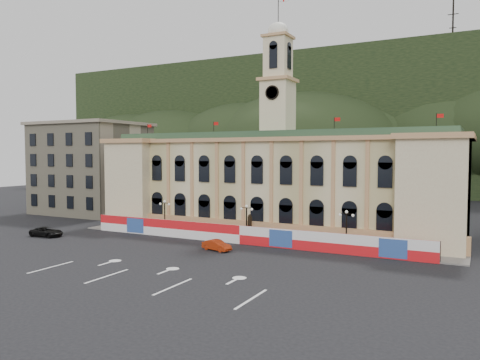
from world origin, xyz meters
The scene contains 13 objects.
ground centered at (0.00, 0.00, 0.00)m, with size 260.00×260.00×0.00m, color black.
lane_markings centered at (0.00, -5.00, 0.00)m, with size 26.00×10.00×0.02m, color white, non-canonical shape.
hill_ridge centered at (0.03, 121.99, 19.48)m, with size 230.00×80.00×64.00m.
city_hall centered at (0.00, 27.63, 7.85)m, with size 56.20×17.60×37.10m.
side_building_left centered at (-43.00, 30.93, 9.33)m, with size 21.00×17.00×18.60m.
hoarding_fence centered at (0.06, 15.07, 1.25)m, with size 50.00×0.44×2.50m.
pavement centered at (0.00, 17.75, 0.08)m, with size 56.00×5.50×0.16m, color slate.
statue centered at (0.00, 18.00, 1.19)m, with size 1.40×1.40×3.72m.
lamp_left centered at (-14.00, 17.00, 3.07)m, with size 1.96×0.44×5.15m.
lamp_center centered at (0.00, 17.00, 3.07)m, with size 1.96×0.44×5.15m.
lamp_right centered at (14.00, 17.00, 3.07)m, with size 1.96×0.44×5.15m.
red_sedan centered at (-0.59, 9.77, 0.66)m, with size 4.24×2.24×1.33m, color #A5280B.
black_suv centered at (-27.97, 6.87, 0.70)m, with size 5.25×2.83×1.40m, color black.
Camera 1 is at (28.94, -40.68, 12.15)m, focal length 35.00 mm.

